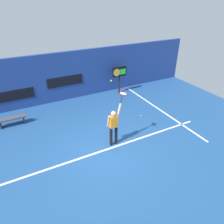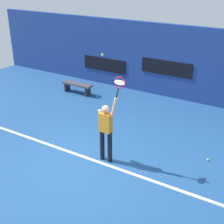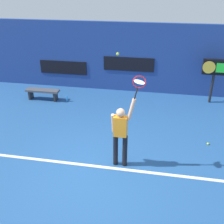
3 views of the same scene
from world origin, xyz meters
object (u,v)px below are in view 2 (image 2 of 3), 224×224
Objects in this scene: tennis_racket at (119,84)px; tennis_ball at (102,55)px; water_bottle at (97,95)px; spare_ball at (208,160)px; tennis_player at (106,128)px; court_bench at (77,86)px.

tennis_ball reaches higher than tennis_racket.
tennis_ball is at bearing -54.00° from water_bottle.
tennis_ball is at bearing 177.10° from tennis_racket.
water_bottle is at bearing 126.00° from tennis_ball.
spare_ball is (2.59, 1.43, -3.00)m from tennis_ball.
tennis_racket is at bearing -49.41° from water_bottle.
tennis_player is 29.20× the size of tennis_ball.
tennis_racket is at bearing -2.90° from tennis_ball.
spare_ball is at bearing 28.88° from tennis_ball.
court_bench reaches higher than water_bottle.
tennis_ball is 0.05× the size of court_bench.
tennis_ball is 1.00× the size of spare_ball.
court_bench is 20.59× the size of spare_ball.
tennis_ball reaches higher than water_bottle.
tennis_racket is at bearing -0.59° from tennis_player.
tennis_ball reaches higher than spare_ball.
water_bottle is at bearing 126.80° from tennis_player.
tennis_player is at bearing -12.56° from tennis_ball.
water_bottle is at bearing 156.38° from spare_ball.
court_bench is 5.83× the size of water_bottle.
tennis_racket reaches higher than court_bench.
spare_ball is at bearing -23.62° from water_bottle.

